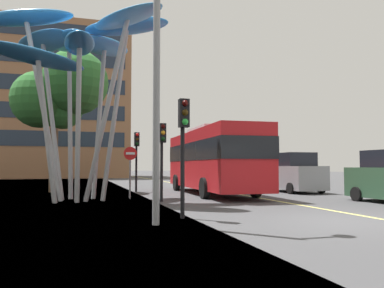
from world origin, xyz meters
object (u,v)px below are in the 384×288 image
(leaf_sculpture, at_px, (77,48))
(street_lamp, at_px, (168,31))
(traffic_light_island_mid, at_px, (137,149))
(car_parked_far, at_px, (293,174))
(traffic_light_kerb_near, at_px, (183,132))
(no_entry_sign, at_px, (130,164))
(red_bus, at_px, (212,158))
(traffic_light_kerb_far, at_px, (162,145))

(leaf_sculpture, distance_m, street_lamp, 8.38)
(traffic_light_island_mid, relative_size, car_parked_far, 0.81)
(traffic_light_kerb_near, distance_m, no_entry_sign, 7.31)
(car_parked_far, xyz_separation_m, no_entry_sign, (-9.49, -1.93, 0.53))
(leaf_sculpture, relative_size, traffic_light_island_mid, 2.43)
(leaf_sculpture, height_order, traffic_light_kerb_near, leaf_sculpture)
(traffic_light_kerb_near, distance_m, street_lamp, 2.77)
(red_bus, xyz_separation_m, traffic_light_kerb_near, (-4.03, -9.08, 0.51))
(traffic_light_island_mid, bearing_deg, red_bus, -38.26)
(traffic_light_island_mid, relative_size, no_entry_sign, 1.45)
(traffic_light_island_mid, height_order, no_entry_sign, traffic_light_island_mid)
(red_bus, xyz_separation_m, traffic_light_island_mid, (-3.60, 2.84, 0.55))
(car_parked_far, bearing_deg, street_lamp, -133.69)
(traffic_light_kerb_far, bearing_deg, traffic_light_kerb_near, -95.60)
(car_parked_far, bearing_deg, traffic_light_kerb_near, -134.32)
(traffic_light_kerb_near, bearing_deg, traffic_light_kerb_far, 84.40)
(leaf_sculpture, distance_m, traffic_light_kerb_far, 5.78)
(traffic_light_kerb_far, relative_size, car_parked_far, 0.77)
(traffic_light_kerb_far, bearing_deg, car_parked_far, 24.68)
(red_bus, bearing_deg, traffic_light_kerb_far, -132.83)
(traffic_light_island_mid, xyz_separation_m, no_entry_sign, (-0.98, -4.68, -0.91))
(traffic_light_kerb_near, xyz_separation_m, street_lamp, (-0.68, -0.91, 2.52))
(traffic_light_kerb_far, distance_m, traffic_light_island_mid, 6.63)
(traffic_light_kerb_near, xyz_separation_m, traffic_light_island_mid, (0.43, 11.92, 0.04))
(traffic_light_island_mid, height_order, car_parked_far, traffic_light_island_mid)
(traffic_light_kerb_near, height_order, no_entry_sign, traffic_light_kerb_near)
(traffic_light_kerb_near, distance_m, traffic_light_island_mid, 11.93)
(leaf_sculpture, distance_m, traffic_light_kerb_near, 8.66)
(leaf_sculpture, relative_size, street_lamp, 1.06)
(leaf_sculpture, bearing_deg, red_bus, 16.83)
(street_lamp, bearing_deg, traffic_light_island_mid, 85.05)
(leaf_sculpture, relative_size, car_parked_far, 1.97)
(leaf_sculpture, relative_size, traffic_light_kerb_near, 2.47)
(traffic_light_kerb_far, xyz_separation_m, street_lamp, (-1.20, -6.20, 2.60))
(traffic_light_kerb_far, xyz_separation_m, car_parked_far, (8.43, 3.88, -1.32))
(red_bus, distance_m, traffic_light_island_mid, 4.62)
(traffic_light_island_mid, relative_size, street_lamp, 0.43)
(traffic_light_island_mid, height_order, street_lamp, street_lamp)
(red_bus, distance_m, traffic_light_kerb_near, 9.95)
(red_bus, xyz_separation_m, car_parked_far, (4.92, 0.08, -0.89))
(red_bus, height_order, street_lamp, street_lamp)
(traffic_light_kerb_far, bearing_deg, street_lamp, -100.92)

